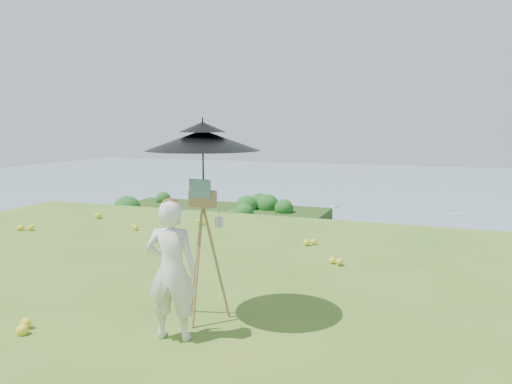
% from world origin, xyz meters
% --- Properties ---
extents(ground, '(14.00, 14.00, 0.00)m').
position_xyz_m(ground, '(0.00, 0.00, 0.00)').
color(ground, '#3F7120').
rests_on(ground, ground).
extents(shoreline_tier, '(170.00, 28.00, 8.00)m').
position_xyz_m(shoreline_tier, '(0.00, 75.00, -36.00)').
color(shoreline_tier, '#716A5A').
rests_on(shoreline_tier, bay_water).
extents(bay_water, '(700.00, 700.00, 0.00)m').
position_xyz_m(bay_water, '(0.00, 240.00, -34.00)').
color(bay_water, '#7295A3').
rests_on(bay_water, ground).
extents(peninsula, '(90.00, 60.00, 12.00)m').
position_xyz_m(peninsula, '(-75.00, 155.00, -29.00)').
color(peninsula, '#1C3E11').
rests_on(peninsula, bay_water).
extents(slope_trees, '(110.00, 50.00, 6.00)m').
position_xyz_m(slope_trees, '(0.00, 35.00, -15.00)').
color(slope_trees, '#1B5519').
rests_on(slope_trees, forest_slope).
extents(harbor_town, '(110.00, 22.00, 5.00)m').
position_xyz_m(harbor_town, '(0.00, 75.00, -29.50)').
color(harbor_town, white).
rests_on(harbor_town, shoreline_tier).
extents(moored_boats, '(140.00, 140.00, 0.70)m').
position_xyz_m(moored_boats, '(-12.50, 161.00, -33.65)').
color(moored_boats, silver).
rests_on(moored_boats, bay_water).
extents(wildflowers, '(10.00, 10.50, 0.12)m').
position_xyz_m(wildflowers, '(0.00, 0.25, 0.06)').
color(wildflowers, yellow).
rests_on(wildflowers, ground).
extents(painter, '(0.61, 0.46, 1.51)m').
position_xyz_m(painter, '(1.36, -0.30, 0.75)').
color(painter, beige).
rests_on(painter, ground).
extents(field_easel, '(0.66, 0.66, 1.67)m').
position_xyz_m(field_easel, '(1.43, 0.30, 0.83)').
color(field_easel, olive).
rests_on(field_easel, ground).
extents(sun_umbrella, '(1.39, 1.39, 0.98)m').
position_xyz_m(sun_umbrella, '(1.43, 0.33, 1.86)').
color(sun_umbrella, black).
rests_on(sun_umbrella, field_easel).
extents(painter_cap, '(0.21, 0.25, 0.10)m').
position_xyz_m(painter_cap, '(1.36, -0.30, 1.47)').
color(painter_cap, '#D77687').
rests_on(painter_cap, painter).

